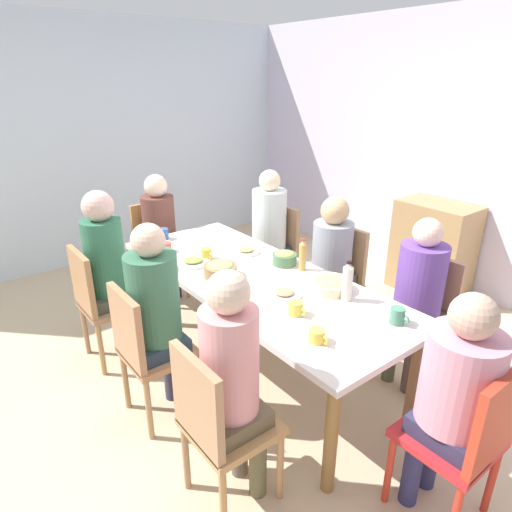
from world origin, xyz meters
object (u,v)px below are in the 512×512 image
(side_cabinet, at_px, (433,248))
(bowl_2, at_px, (329,284))
(chair_2, at_px, (157,244))
(person_7, at_px, (268,226))
(person_2, at_px, (160,226))
(cup_6, at_px, (398,316))
(bowl_0, at_px, (285,258))
(person_5, at_px, (156,307))
(plate_1, at_px, (284,294))
(chair_4, at_px, (422,313))
(person_0, at_px, (107,263))
(cup_0, at_px, (207,254))
(bowl_1, at_px, (220,269))
(chair_6, at_px, (217,421))
(person_3, at_px, (331,255))
(chair_5, at_px, (146,347))
(person_4, at_px, (418,289))
(bottle_0, at_px, (347,282))
(chair_7, at_px, (275,248))
(chair_0, at_px, (100,299))
(cup_4, at_px, (166,247))
(cup_2, at_px, (296,308))
(cup_1, at_px, (317,336))
(person_1, at_px, (456,388))
(plate_2, at_px, (246,251))
(cup_3, at_px, (164,234))
(chair_1, at_px, (467,436))
(chair_3, at_px, (337,275))
(cup_5, at_px, (227,296))
(person_6, at_px, (232,374))
(bottle_1, at_px, (303,255))
(plate_0, at_px, (193,262))

(side_cabinet, bearing_deg, bowl_2, -78.37)
(chair_2, bearing_deg, person_7, 44.10)
(person_2, height_order, cup_6, person_2)
(bowl_0, distance_m, side_cabinet, 1.87)
(person_5, bearing_deg, plate_1, 64.55)
(person_7, xyz_separation_m, cup_6, (1.73, -0.51, 0.04))
(chair_4, relative_size, cup_6, 7.69)
(person_0, relative_size, person_5, 1.03)
(cup_0, distance_m, cup_6, 1.48)
(bowl_1, bearing_deg, chair_6, -34.83)
(person_3, xyz_separation_m, chair_5, (0.00, -1.57, -0.20))
(person_4, height_order, bottle_0, person_4)
(chair_4, distance_m, chair_7, 1.54)
(chair_0, bearing_deg, bowl_1, 46.10)
(chair_4, bearing_deg, cup_4, -144.83)
(person_0, distance_m, cup_2, 1.45)
(person_5, height_order, cup_1, person_5)
(chair_5, distance_m, plate_1, 0.89)
(person_1, height_order, bottle_0, person_1)
(person_7, xyz_separation_m, cup_2, (1.32, -0.88, 0.03))
(plate_2, relative_size, side_cabinet, 0.23)
(chair_0, xyz_separation_m, cup_3, (-0.29, 0.68, 0.27))
(chair_5, distance_m, bowl_0, 1.16)
(bottle_0, bearing_deg, cup_2, -99.17)
(cup_6, bearing_deg, chair_1, -22.40)
(chair_3, xyz_separation_m, cup_6, (0.96, -0.59, 0.27))
(cup_5, xyz_separation_m, side_cabinet, (-0.13, 2.50, -0.33))
(person_1, height_order, chair_6, person_1)
(chair_4, bearing_deg, cup_6, -72.06)
(person_0, height_order, chair_2, person_0)
(cup_1, bearing_deg, chair_3, 127.43)
(person_4, distance_m, bowl_2, 0.59)
(chair_0, height_order, person_6, person_6)
(bowl_0, relative_size, bowl_2, 0.64)
(person_6, relative_size, plate_1, 5.77)
(chair_1, height_order, cup_0, chair_1)
(bowl_2, bearing_deg, bottle_1, 166.92)
(chair_0, relative_size, person_1, 0.76)
(chair_1, bearing_deg, person_3, 154.26)
(chair_2, xyz_separation_m, person_4, (2.31, 0.74, 0.20))
(chair_5, height_order, side_cabinet, same)
(chair_2, distance_m, person_5, 1.72)
(chair_1, xyz_separation_m, plate_1, (-1.20, -0.04, 0.24))
(chair_2, height_order, person_2, person_2)
(person_5, bearing_deg, person_0, 179.96)
(plate_0, xyz_separation_m, bowl_0, (0.42, 0.52, 0.04))
(person_1, distance_m, cup_4, 2.25)
(person_1, height_order, chair_2, person_1)
(person_4, bearing_deg, chair_3, 173.29)
(chair_7, relative_size, side_cabinet, 1.00)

